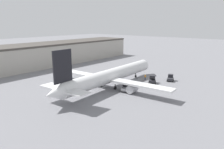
# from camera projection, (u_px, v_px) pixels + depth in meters

# --- Properties ---
(ground_plane) EXTENTS (400.00, 400.00, 0.00)m
(ground_plane) POSITION_uv_depth(u_px,v_px,m) (112.00, 87.00, 60.36)
(ground_plane) COLOR slate
(terminal_building) EXTENTS (86.95, 15.28, 9.00)m
(terminal_building) POSITION_uv_depth(u_px,v_px,m) (46.00, 54.00, 89.92)
(terminal_building) COLOR #ADA89E
(terminal_building) RESTS_ON ground_plane
(airplane) EXTENTS (42.84, 36.55, 11.91)m
(airplane) POSITION_uv_depth(u_px,v_px,m) (110.00, 76.00, 58.78)
(airplane) COLOR silver
(airplane) RESTS_ON ground_plane
(ground_crew_worker) EXTENTS (0.38, 0.38, 1.71)m
(ground_crew_worker) POSITION_uv_depth(u_px,v_px,m) (145.00, 77.00, 67.05)
(ground_crew_worker) COLOR #1E2338
(ground_crew_worker) RESTS_ON ground_plane
(baggage_tug) EXTENTS (3.13, 2.64, 2.16)m
(baggage_tug) POSITION_uv_depth(u_px,v_px,m) (125.00, 87.00, 56.35)
(baggage_tug) COLOR #B2B2B7
(baggage_tug) RESTS_ON ground_plane
(belt_loader_truck) EXTENTS (3.00, 2.89, 2.03)m
(belt_loader_truck) POSITION_uv_depth(u_px,v_px,m) (152.00, 80.00, 63.80)
(belt_loader_truck) COLOR #2D2D33
(belt_loader_truck) RESTS_ON ground_plane
(pushback_tug) EXTENTS (3.23, 2.75, 1.92)m
(pushback_tug) POSITION_uv_depth(u_px,v_px,m) (170.00, 78.00, 66.01)
(pushback_tug) COLOR #2D2D33
(pushback_tug) RESTS_ON ground_plane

